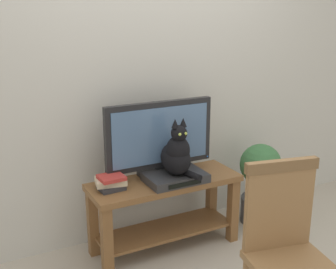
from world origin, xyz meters
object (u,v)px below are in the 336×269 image
media_box (176,177)px  wooden_chair (286,244)px  potted_plant (260,180)px  book_stack (111,182)px  cat (177,154)px  tv (160,138)px  tv_stand (165,202)px

media_box → wooden_chair: wooden_chair is taller
potted_plant → media_box: bearing=-175.4°
book_stack → potted_plant: (1.31, -0.02, -0.22)m
cat → book_stack: cat is taller
tv → cat: (0.05, -0.16, -0.09)m
tv_stand → tv: size_ratio=1.35×
tv_stand → cat: size_ratio=2.68×
tv_stand → tv: (0.00, 0.08, 0.48)m
cat → potted_plant: bearing=5.7°
tv → book_stack: (-0.41, -0.06, -0.25)m
tv → book_stack: 0.49m
wooden_chair → potted_plant: 1.40m
wooden_chair → tv: bearing=96.0°
cat → wooden_chair: 1.08m
tv_stand → potted_plant: bearing=0.1°
tv → potted_plant: (0.90, -0.08, -0.47)m
wooden_chair → potted_plant: bearing=56.0°
tv → wooden_chair: size_ratio=0.83×
book_stack → wooden_chair: bearing=-65.2°
book_stack → media_box: bearing=-10.8°
wooden_chair → book_stack: 1.29m
cat → potted_plant: 0.94m
media_box → cat: bearing=-85.7°
tv_stand → cat: bearing=-56.1°
media_box → potted_plant: potted_plant is taller
wooden_chair → book_stack: size_ratio=4.36×
potted_plant → cat: bearing=-174.3°
wooden_chair → potted_plant: wooden_chair is taller
tv → media_box: tv is taller
media_box → wooden_chair: size_ratio=0.43×
tv → cat: 0.19m
wooden_chair → cat: bearing=93.9°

